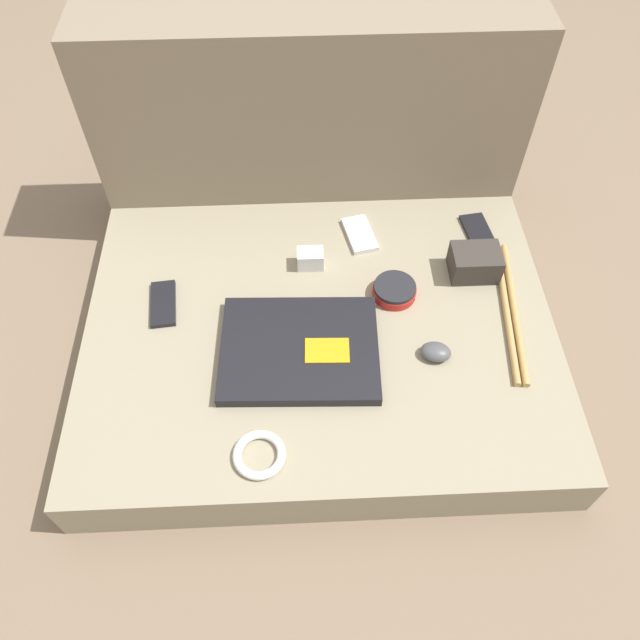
# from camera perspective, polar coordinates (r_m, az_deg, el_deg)

# --- Properties ---
(ground_plane) EXTENTS (8.00, 8.00, 0.00)m
(ground_plane) POSITION_cam_1_polar(r_m,az_deg,el_deg) (1.43, 0.00, -3.31)
(ground_plane) COLOR #7A6651
(couch_seat) EXTENTS (1.01, 0.77, 0.12)m
(couch_seat) POSITION_cam_1_polar(r_m,az_deg,el_deg) (1.38, 0.00, -1.96)
(couch_seat) COLOR gray
(couch_seat) RESTS_ON ground_plane
(couch_backrest) EXTENTS (1.01, 0.20, 0.55)m
(couch_backrest) POSITION_cam_1_polar(r_m,az_deg,el_deg) (1.57, -0.84, 17.43)
(couch_backrest) COLOR #7F705B
(couch_backrest) RESTS_ON ground_plane
(laptop) EXTENTS (0.33, 0.27, 0.03)m
(laptop) POSITION_cam_1_polar(r_m,az_deg,el_deg) (1.28, -1.87, -2.70)
(laptop) COLOR black
(laptop) RESTS_ON couch_seat
(computer_mouse) EXTENTS (0.07, 0.06, 0.03)m
(computer_mouse) POSITION_cam_1_polar(r_m,az_deg,el_deg) (1.30, 10.54, -2.88)
(computer_mouse) COLOR #4C4C51
(computer_mouse) RESTS_ON couch_seat
(speaker_puck) EXTENTS (0.10, 0.10, 0.03)m
(speaker_puck) POSITION_cam_1_polar(r_m,az_deg,el_deg) (1.38, 6.82, 2.71)
(speaker_puck) COLOR red
(speaker_puck) RESTS_ON couch_seat
(phone_silver) EXTENTS (0.08, 0.13, 0.01)m
(phone_silver) POSITION_cam_1_polar(r_m,az_deg,el_deg) (1.50, 3.65, 7.83)
(phone_silver) COLOR silver
(phone_silver) RESTS_ON couch_seat
(phone_black) EXTENTS (0.06, 0.13, 0.01)m
(phone_black) POSITION_cam_1_polar(r_m,az_deg,el_deg) (1.40, -14.14, 1.45)
(phone_black) COLOR black
(phone_black) RESTS_ON couch_seat
(phone_small) EXTENTS (0.07, 0.13, 0.01)m
(phone_small) POSITION_cam_1_polar(r_m,az_deg,el_deg) (1.55, 14.27, 7.77)
(phone_small) COLOR black
(phone_small) RESTS_ON couch_seat
(camera_pouch) EXTENTS (0.11, 0.08, 0.07)m
(camera_pouch) POSITION_cam_1_polar(r_m,az_deg,el_deg) (1.45, 13.97, 5.12)
(camera_pouch) COLOR #38332D
(camera_pouch) RESTS_ON couch_seat
(charger_brick) EXTENTS (0.06, 0.04, 0.04)m
(charger_brick) POSITION_cam_1_polar(r_m,az_deg,el_deg) (1.43, -0.89, 5.63)
(charger_brick) COLOR silver
(charger_brick) RESTS_ON couch_seat
(cable_coil) EXTENTS (0.10, 0.10, 0.02)m
(cable_coil) POSITION_cam_1_polar(r_m,az_deg,el_deg) (1.18, -5.57, -12.16)
(cable_coil) COLOR white
(cable_coil) RESTS_ON couch_seat
(drumstick_pair) EXTENTS (0.07, 0.38, 0.01)m
(drumstick_pair) POSITION_cam_1_polar(r_m,az_deg,el_deg) (1.41, 17.01, 0.87)
(drumstick_pair) COLOR tan
(drumstick_pair) RESTS_ON couch_seat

